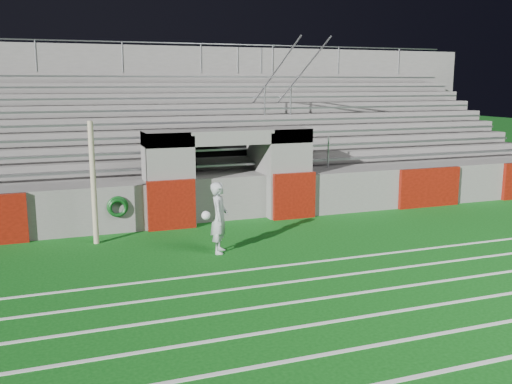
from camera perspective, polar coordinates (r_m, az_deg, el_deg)
name	(u,v)px	position (r m, az deg, el deg)	size (l,w,h in m)	color
ground	(275,252)	(13.40, 1.87, -6.04)	(90.00, 90.00, 0.00)	#0D5212
field_post	(93,183)	(14.33, -15.96, 0.84)	(0.13, 0.13, 3.01)	#BEAB8D
field_markings	(397,341)	(9.26, 13.95, -14.30)	(28.00, 8.09, 0.01)	white
stadium_structure	(191,151)	(20.56, -6.49, 4.07)	(26.00, 8.48, 5.42)	slate
goalkeeper_with_ball	(219,218)	(13.19, -3.72, -2.57)	(0.75, 0.71, 1.66)	#ADB2B7
hose_coil	(118,207)	(15.22, -13.66, -1.47)	(0.56, 0.15, 0.56)	#0D4415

